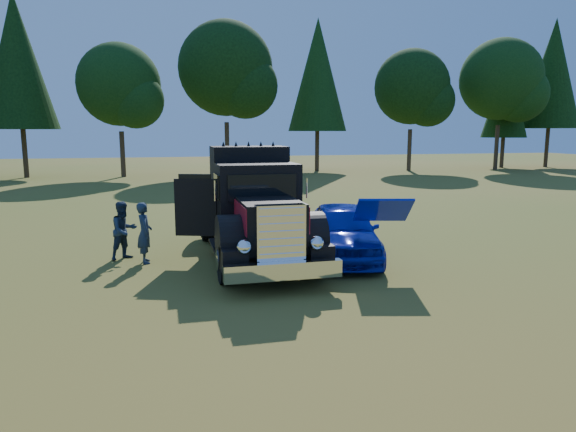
# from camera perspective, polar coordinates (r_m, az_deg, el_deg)

# --- Properties ---
(ground) EXTENTS (120.00, 120.00, 0.00)m
(ground) POSITION_cam_1_polar(r_m,az_deg,el_deg) (11.97, -7.63, -7.26)
(ground) COLOR #415C1B
(ground) RESTS_ON ground
(treeline) EXTENTS (72.10, 24.04, 13.84)m
(treeline) POSITION_cam_1_polar(r_m,az_deg,el_deg) (39.17, -14.86, 15.32)
(treeline) COLOR #2D2116
(treeline) RESTS_ON ground
(diamond_t_truck) EXTENTS (3.34, 7.16, 3.00)m
(diamond_t_truck) POSITION_cam_1_polar(r_m,az_deg,el_deg) (13.73, -3.75, 0.44)
(diamond_t_truck) COLOR black
(diamond_t_truck) RESTS_ON ground
(hotrod_coupe) EXTENTS (2.77, 4.70, 1.89)m
(hotrod_coupe) POSITION_cam_1_polar(r_m,az_deg,el_deg) (13.94, 6.12, -1.65)
(hotrod_coupe) COLOR #090695
(hotrod_coupe) RESTS_ON ground
(spectator_near) EXTENTS (0.45, 0.63, 1.60)m
(spectator_near) POSITION_cam_1_polar(r_m,az_deg,el_deg) (13.87, -15.65, -1.81)
(spectator_near) COLOR #1C2442
(spectator_near) RESTS_ON ground
(spectator_far) EXTENTS (0.97, 0.93, 1.57)m
(spectator_far) POSITION_cam_1_polar(r_m,az_deg,el_deg) (14.45, -17.76, -1.54)
(spectator_far) COLOR #1C2642
(spectator_far) RESTS_ON ground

